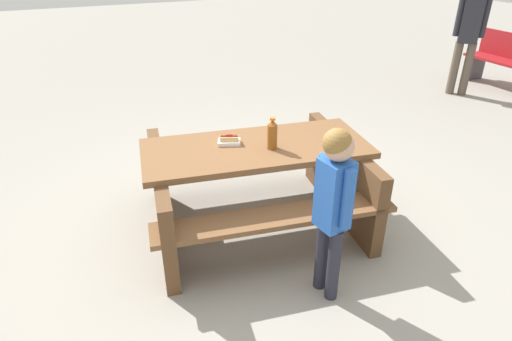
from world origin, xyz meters
TOP-DOWN VIEW (x-y plane):
  - ground_plane at (0.00, 0.00)m, footprint 30.00×30.00m
  - picnic_table at (0.00, 0.00)m, footprint 2.01×1.68m
  - soda_bottle at (-0.09, 0.10)m, footprint 0.08×0.08m
  - hotdog_tray at (0.18, -0.12)m, footprint 0.21×0.17m
  - child_in_coat at (-0.10, 0.96)m, footprint 0.20×0.31m
  - park_bench_near at (-5.40, -1.82)m, footprint 0.40×1.50m
  - bystander_adult at (-4.41, -1.94)m, footprint 0.37×0.37m

SIDE VIEW (x-z plane):
  - ground_plane at x=0.00m, z-range 0.00..0.00m
  - picnic_table at x=0.00m, z-range 0.07..0.82m
  - park_bench_near at x=-5.40m, z-range 0.02..0.87m
  - hotdog_tray at x=0.18m, z-range 0.74..0.82m
  - child_in_coat at x=-0.10m, z-range 0.17..1.42m
  - soda_bottle at x=-0.09m, z-range 0.74..1.00m
  - bystander_adult at x=-4.41m, z-range 0.25..2.04m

